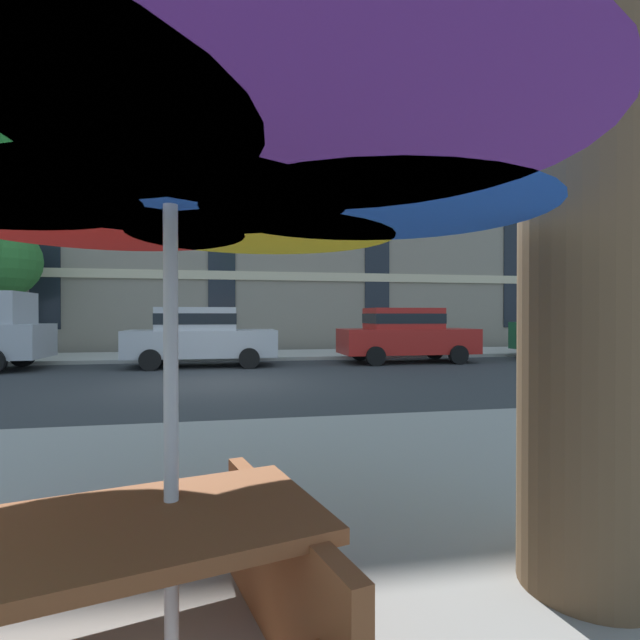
{
  "coord_description": "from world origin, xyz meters",
  "views": [
    {
      "loc": [
        0.26,
        -11.04,
        1.54
      ],
      "look_at": [
        3.01,
        3.2,
        1.4
      ],
      "focal_mm": 26.7,
      "sensor_mm": 36.0,
      "label": 1
    }
  ],
  "objects_px": {
    "sedan_red": "(406,333)",
    "patio_umbrella": "(170,146)",
    "sedan_silver": "(200,335)",
    "picnic_table": "(74,610)",
    "pickup_green": "(583,330)"
  },
  "relations": [
    {
      "from": "sedan_red",
      "to": "patio_umbrella",
      "type": "bearing_deg",
      "value": -115.09
    },
    {
      "from": "sedan_red",
      "to": "patio_umbrella",
      "type": "relative_size",
      "value": 1.34
    },
    {
      "from": "sedan_silver",
      "to": "sedan_red",
      "type": "height_order",
      "value": "same"
    },
    {
      "from": "sedan_silver",
      "to": "picnic_table",
      "type": "height_order",
      "value": "sedan_silver"
    },
    {
      "from": "sedan_silver",
      "to": "patio_umbrella",
      "type": "bearing_deg",
      "value": -87.34
    },
    {
      "from": "sedan_red",
      "to": "pickup_green",
      "type": "bearing_deg",
      "value": 0.0
    },
    {
      "from": "sedan_red",
      "to": "patio_umbrella",
      "type": "xyz_separation_m",
      "value": [
        -5.95,
        -12.7,
        1.29
      ]
    },
    {
      "from": "sedan_red",
      "to": "picnic_table",
      "type": "distance_m",
      "value": 14.37
    },
    {
      "from": "sedan_red",
      "to": "patio_umbrella",
      "type": "height_order",
      "value": "patio_umbrella"
    },
    {
      "from": "pickup_green",
      "to": "picnic_table",
      "type": "relative_size",
      "value": 2.4
    },
    {
      "from": "pickup_green",
      "to": "patio_umbrella",
      "type": "bearing_deg",
      "value": -134.71
    },
    {
      "from": "sedan_red",
      "to": "pickup_green",
      "type": "relative_size",
      "value": 0.86
    },
    {
      "from": "patio_umbrella",
      "to": "picnic_table",
      "type": "distance_m",
      "value": 1.79
    },
    {
      "from": "sedan_silver",
      "to": "sedan_red",
      "type": "bearing_deg",
      "value": 0.0
    },
    {
      "from": "picnic_table",
      "to": "sedan_red",
      "type": "bearing_deg",
      "value": 64.18
    }
  ]
}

